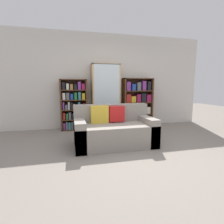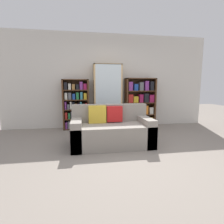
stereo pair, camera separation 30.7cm
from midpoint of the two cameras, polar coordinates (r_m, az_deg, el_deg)
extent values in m
plane|color=gray|center=(3.12, 8.34, -14.37)|extent=(16.00, 16.00, 0.00)
cube|color=beige|center=(5.24, 0.47, 9.99)|extent=(6.04, 0.06, 2.70)
cube|color=gray|center=(3.59, 2.44, -7.45)|extent=(1.61, 0.84, 0.45)
cube|color=gray|center=(3.81, 1.50, -0.22)|extent=(1.61, 0.20, 0.37)
cube|color=gray|center=(3.50, -8.97, -6.93)|extent=(0.20, 0.84, 0.57)
cube|color=gray|center=(3.78, 13.00, -5.91)|extent=(0.20, 0.84, 0.57)
cube|color=gold|center=(3.61, -2.40, -0.80)|extent=(0.36, 0.12, 0.36)
cube|color=red|center=(3.67, 3.20, -0.65)|extent=(0.32, 0.12, 0.32)
cube|color=#4C2D19|center=(4.99, -13.84, 2.32)|extent=(0.04, 0.32, 1.39)
cube|color=#4C2D19|center=(4.99, -6.02, 2.51)|extent=(0.04, 0.32, 1.39)
cube|color=#4C2D19|center=(4.95, -10.13, 10.32)|extent=(0.72, 0.32, 0.02)
cube|color=#4C2D19|center=(5.09, -9.74, -5.26)|extent=(0.72, 0.32, 0.02)
cube|color=#4C2D19|center=(5.13, -9.92, 2.60)|extent=(0.72, 0.01, 1.39)
cube|color=#4C2D19|center=(5.03, -9.82, -2.15)|extent=(0.64, 0.32, 0.02)
cube|color=#4C2D19|center=(4.99, -9.89, 0.89)|extent=(0.64, 0.32, 0.02)
cube|color=#4C2D19|center=(4.97, -9.97, 3.97)|extent=(0.64, 0.32, 0.02)
cube|color=#4C2D19|center=(4.95, -10.05, 7.07)|extent=(0.64, 0.32, 0.02)
cube|color=#7A3384|center=(5.07, -12.90, -4.21)|extent=(0.05, 0.24, 0.18)
cube|color=#5B5B60|center=(5.06, -12.15, -4.02)|extent=(0.05, 0.24, 0.21)
cube|color=teal|center=(5.06, -11.35, -4.12)|extent=(0.06, 0.24, 0.19)
cube|color=#5B5B60|center=(5.06, -10.55, -4.03)|extent=(0.04, 0.24, 0.21)
cube|color=teal|center=(5.06, -9.76, -4.11)|extent=(0.06, 0.24, 0.19)
cube|color=gold|center=(5.06, -8.99, -4.24)|extent=(0.05, 0.24, 0.16)
cube|color=#7A3384|center=(5.06, -8.21, -4.04)|extent=(0.05, 0.24, 0.20)
cube|color=orange|center=(5.06, -7.43, -4.10)|extent=(0.05, 0.24, 0.18)
cube|color=#8E1947|center=(5.06, -6.64, -3.93)|extent=(0.05, 0.24, 0.21)
cube|color=#AD231E|center=(5.02, -12.97, -1.06)|extent=(0.06, 0.24, 0.19)
cube|color=#237038|center=(5.01, -12.04, -1.17)|extent=(0.05, 0.24, 0.16)
cube|color=#5B5B60|center=(5.01, -11.20, -0.96)|extent=(0.06, 0.24, 0.20)
cube|color=black|center=(5.01, -10.28, -1.12)|extent=(0.05, 0.24, 0.16)
cube|color=olive|center=(5.01, -9.37, -1.15)|extent=(0.06, 0.24, 0.16)
cube|color=#7A3384|center=(5.00, -8.49, -0.85)|extent=(0.07, 0.24, 0.20)
cube|color=beige|center=(5.01, -7.64, -0.81)|extent=(0.05, 0.24, 0.21)
cube|color=gold|center=(5.01, -6.76, -1.10)|extent=(0.06, 0.24, 0.15)
cube|color=#7A3384|center=(4.98, -13.13, 2.14)|extent=(0.04, 0.24, 0.21)
cube|color=#5B5B60|center=(4.98, -12.26, 1.73)|extent=(0.06, 0.24, 0.14)
cube|color=beige|center=(4.97, -11.51, 2.16)|extent=(0.04, 0.24, 0.21)
cube|color=black|center=(4.97, -10.73, 2.11)|extent=(0.06, 0.24, 0.20)
cube|color=olive|center=(4.97, -9.95, 1.88)|extent=(0.06, 0.24, 0.15)
cube|color=#7A3384|center=(4.97, -9.09, 1.84)|extent=(0.06, 0.24, 0.14)
cube|color=teal|center=(4.97, -8.34, 2.18)|extent=(0.06, 0.24, 0.20)
cube|color=#5B5B60|center=(4.97, -7.52, 1.91)|extent=(0.05, 0.24, 0.15)
cube|color=#AD231E|center=(4.98, -6.71, 2.03)|extent=(0.06, 0.24, 0.17)
cube|color=beige|center=(4.96, -12.99, 5.07)|extent=(0.07, 0.24, 0.18)
cube|color=#5B5B60|center=(4.95, -11.84, 5.12)|extent=(0.08, 0.24, 0.19)
cube|color=#1E4293|center=(4.95, -10.59, 4.99)|extent=(0.07, 0.24, 0.16)
cube|color=#237038|center=(4.95, -9.42, 5.22)|extent=(0.07, 0.24, 0.19)
cube|color=teal|center=(4.95, -8.22, 5.31)|extent=(0.06, 0.24, 0.20)
cube|color=gold|center=(4.95, -7.00, 5.17)|extent=(0.08, 0.24, 0.17)
cube|color=black|center=(4.95, -13.10, 8.26)|extent=(0.08, 0.24, 0.20)
cube|color=beige|center=(4.95, -11.88, 8.10)|extent=(0.07, 0.24, 0.16)
cube|color=olive|center=(4.94, -10.69, 8.07)|extent=(0.08, 0.24, 0.15)
cube|color=black|center=(4.94, -9.47, 8.05)|extent=(0.07, 0.24, 0.14)
cube|color=#7A3384|center=(4.94, -8.26, 8.48)|extent=(0.08, 0.24, 0.21)
cube|color=#8E1947|center=(4.95, -7.04, 8.22)|extent=(0.09, 0.24, 0.16)
cube|color=tan|center=(4.96, -3.97, 4.97)|extent=(0.04, 0.36, 1.82)
cube|color=tan|center=(5.09, 4.48, 5.05)|extent=(0.04, 0.36, 1.82)
cube|color=tan|center=(5.04, 0.31, 15.25)|extent=(0.79, 0.36, 0.02)
cube|color=tan|center=(5.14, 0.30, -5.01)|extent=(0.79, 0.36, 0.02)
cube|color=tan|center=(5.18, -0.02, 5.13)|extent=(0.79, 0.01, 1.82)
cube|color=silver|center=(4.84, 0.66, 4.90)|extent=(0.71, 0.01, 1.79)
cube|color=tan|center=(5.07, 0.30, -0.98)|extent=(0.71, 0.32, 0.02)
cube|color=tan|center=(5.02, 0.30, 3.01)|extent=(0.71, 0.32, 0.02)
cube|color=tan|center=(5.00, 0.31, 7.04)|extent=(0.71, 0.32, 0.02)
cube|color=tan|center=(5.01, 0.31, 11.10)|extent=(0.71, 0.32, 0.02)
cylinder|color=silver|center=(5.11, -2.82, -4.47)|extent=(0.01, 0.01, 0.09)
cone|color=silver|center=(5.09, -2.83, -3.42)|extent=(0.08, 0.08, 0.11)
cylinder|color=silver|center=(5.12, -1.58, -4.43)|extent=(0.01, 0.01, 0.09)
cone|color=silver|center=(5.10, -1.59, -3.37)|extent=(0.08, 0.08, 0.11)
cylinder|color=silver|center=(5.12, -0.32, -4.43)|extent=(0.01, 0.01, 0.09)
cone|color=silver|center=(5.10, -0.32, -3.37)|extent=(0.08, 0.08, 0.11)
cylinder|color=silver|center=(5.14, 0.90, -4.37)|extent=(0.01, 0.01, 0.09)
cone|color=silver|center=(5.12, 0.91, -3.32)|extent=(0.08, 0.08, 0.11)
cylinder|color=silver|center=(5.16, 2.12, -4.32)|extent=(0.01, 0.01, 0.09)
cone|color=silver|center=(5.14, 2.13, -3.28)|extent=(0.08, 0.08, 0.11)
cylinder|color=silver|center=(5.20, 3.31, -4.25)|extent=(0.01, 0.01, 0.09)
cone|color=silver|center=(5.18, 3.32, -3.21)|extent=(0.08, 0.08, 0.11)
cylinder|color=silver|center=(5.02, -2.19, -0.55)|extent=(0.01, 0.01, 0.07)
cone|color=silver|center=(5.01, -2.19, 0.31)|extent=(0.09, 0.09, 0.08)
cylinder|color=silver|center=(5.07, 0.28, -0.45)|extent=(0.01, 0.01, 0.07)
cone|color=silver|center=(5.06, 0.28, 0.40)|extent=(0.09, 0.09, 0.08)
cylinder|color=silver|center=(5.10, 2.77, -0.41)|extent=(0.01, 0.01, 0.07)
cone|color=silver|center=(5.09, 2.78, 0.43)|extent=(0.09, 0.09, 0.08)
cylinder|color=silver|center=(4.98, -2.73, 3.57)|extent=(0.01, 0.01, 0.08)
cone|color=silver|center=(4.97, -2.74, 4.65)|extent=(0.09, 0.09, 0.10)
cylinder|color=silver|center=(4.99, -1.19, 3.59)|extent=(0.01, 0.01, 0.08)
cone|color=silver|center=(4.98, -1.20, 4.66)|extent=(0.09, 0.09, 0.10)
cylinder|color=silver|center=(5.04, 0.27, 3.64)|extent=(0.01, 0.01, 0.08)
cone|color=silver|center=(5.03, 0.27, 4.70)|extent=(0.09, 0.09, 0.10)
cylinder|color=silver|center=(5.05, 1.78, 3.65)|extent=(0.01, 0.01, 0.08)
cone|color=silver|center=(5.05, 1.79, 4.71)|extent=(0.09, 0.09, 0.10)
cylinder|color=silver|center=(5.07, 3.29, 3.65)|extent=(0.01, 0.01, 0.08)
cone|color=silver|center=(5.06, 3.30, 4.71)|extent=(0.09, 0.09, 0.10)
cylinder|color=silver|center=(4.99, -2.27, 7.59)|extent=(0.01, 0.01, 0.07)
cone|color=silver|center=(4.99, -2.27, 8.52)|extent=(0.09, 0.09, 0.09)
cylinder|color=silver|center=(5.01, 0.28, 7.60)|extent=(0.01, 0.01, 0.07)
cone|color=silver|center=(5.01, 0.29, 8.52)|extent=(0.09, 0.09, 0.09)
cylinder|color=silver|center=(5.03, 2.85, 7.59)|extent=(0.01, 0.01, 0.07)
cone|color=silver|center=(5.03, 2.86, 8.51)|extent=(0.09, 0.09, 0.09)
cylinder|color=silver|center=(4.99, -2.81, 11.61)|extent=(0.01, 0.01, 0.07)
cone|color=silver|center=(4.99, -2.82, 12.45)|extent=(0.09, 0.09, 0.08)
cylinder|color=silver|center=(5.01, -1.26, 11.61)|extent=(0.01, 0.01, 0.07)
cone|color=silver|center=(5.01, -1.27, 12.44)|extent=(0.09, 0.09, 0.08)
cylinder|color=silver|center=(5.01, 0.31, 11.61)|extent=(0.01, 0.01, 0.07)
cone|color=silver|center=(5.02, 0.31, 12.44)|extent=(0.09, 0.09, 0.08)
cylinder|color=silver|center=(5.03, 1.84, 11.59)|extent=(0.01, 0.01, 0.07)
cone|color=silver|center=(5.04, 1.85, 12.42)|extent=(0.09, 0.09, 0.08)
cylinder|color=silver|center=(5.08, 3.32, 11.55)|extent=(0.01, 0.01, 0.07)
cone|color=silver|center=(5.08, 3.33, 12.38)|extent=(0.09, 0.09, 0.08)
cube|color=#4C2D19|center=(5.17, 6.33, 2.96)|extent=(0.04, 0.32, 1.44)
cube|color=#4C2D19|center=(5.46, 15.01, 3.02)|extent=(0.04, 0.32, 1.44)
cube|color=#4C2D19|center=(5.28, 11.00, 10.66)|extent=(0.90, 0.32, 0.02)
cube|color=#4C2D19|center=(5.41, 10.59, -4.48)|extent=(0.90, 0.32, 0.02)
cube|color=#4C2D19|center=(5.44, 10.23, 3.15)|extent=(0.90, 0.01, 1.44)
cube|color=#4C2D19|center=(5.34, 10.69, -0.72)|extent=(0.82, 0.32, 0.02)
cube|color=#4C2D19|center=(5.30, 10.79, 3.00)|extent=(0.82, 0.32, 0.02)
cube|color=#4C2D19|center=(5.28, 10.89, 6.76)|extent=(0.82, 0.32, 0.02)
cube|color=teal|center=(5.27, 7.26, -3.58)|extent=(0.10, 0.24, 0.18)
cube|color=teal|center=(5.31, 8.66, -3.27)|extent=(0.10, 0.24, 0.23)
cube|color=orange|center=(5.35, 10.01, -3.23)|extent=(0.10, 0.24, 0.23)
cube|color=#5B5B60|center=(5.40, 11.35, -3.19)|extent=(0.08, 0.24, 0.22)
cube|color=#AD231E|center=(5.44, 12.67, -2.88)|extent=(0.10, 0.24, 0.27)
cube|color=gold|center=(5.49, 13.92, -2.92)|extent=(0.09, 0.24, 0.25)
cube|color=olive|center=(5.21, 7.47, 0.57)|extent=(0.13, 0.24, 0.23)
cube|color=teal|center=(5.26, 9.10, 0.61)|extent=(0.10, 0.24, 0.24)
cube|color=beige|center=(5.31, 10.79, 0.86)|extent=(0.11, 0.24, 0.27)
cube|color=orange|center=(5.37, 12.40, 0.76)|extent=(0.11, 0.24, 0.25)
cube|color=beige|center=(5.43, 13.95, 0.52)|extent=(0.11, 0.24, 0.20)
cube|color=#AD231E|center=(5.18, 7.57, 4.41)|extent=(0.14, 0.24, 0.24)
cube|color=gold|center=(5.23, 9.18, 4.10)|extent=(0.14, 0.24, 0.18)
cube|color=#8E1947|center=(5.28, 10.89, 4.40)|extent=(0.11, 0.24, 0.24)
cube|color=black|center=(5.33, 12.46, 4.52)|extent=(0.13, 0.24, 0.26)
cube|color=#8E1947|center=(5.40, 14.08, 4.31)|extent=(0.14, 0.24, 0.22)
cube|color=#7A3384|center=(5.16, 7.59, 8.33)|extent=(0.12, 0.24, 0.25)
cube|color=#1E4293|center=(5.21, 9.29, 7.96)|extent=(0.11, 0.24, 0.19)
cube|color=#5B5B60|center=(5.27, 10.98, 8.18)|extent=(0.11, 0.24, 0.24)
cube|color=#7A3384|center=(5.32, 12.63, 8.33)|extent=(0.11, 0.24, 0.28)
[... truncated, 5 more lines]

